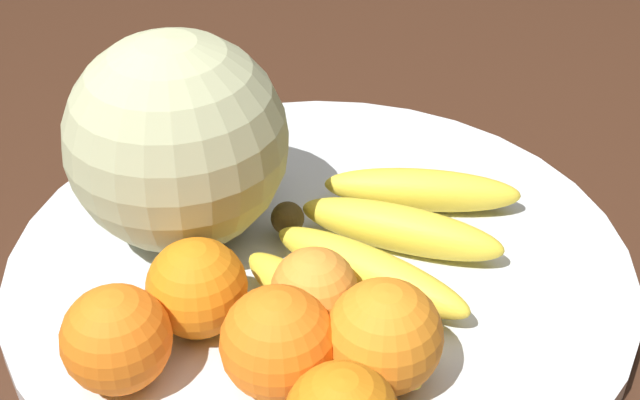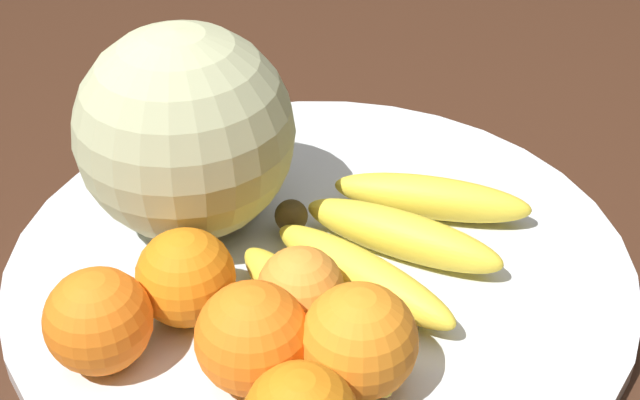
# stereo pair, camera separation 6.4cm
# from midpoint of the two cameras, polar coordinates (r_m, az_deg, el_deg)

# --- Properties ---
(kitchen_table) EXTENTS (1.55, 1.18, 0.73)m
(kitchen_table) POSITION_cam_midpoint_polar(r_m,az_deg,el_deg) (0.76, 0.82, -7.02)
(kitchen_table) COLOR #3D2316
(kitchen_table) RESTS_ON ground_plane
(fruit_bowl) EXTENTS (0.46, 0.46, 0.02)m
(fruit_bowl) POSITION_cam_midpoint_polar(r_m,az_deg,el_deg) (0.67, -2.72, -4.12)
(fruit_bowl) COLOR silver
(fruit_bowl) RESTS_ON kitchen_table
(melon) EXTENTS (0.16, 0.16, 0.16)m
(melon) POSITION_cam_midpoint_polar(r_m,az_deg,el_deg) (0.66, -11.91, 3.60)
(melon) COLOR #B2B789
(melon) RESTS_ON fruit_bowl
(banana_bunch) EXTENTS (0.18, 0.25, 0.04)m
(banana_bunch) POSITION_cam_midpoint_polar(r_m,az_deg,el_deg) (0.64, 0.98, -3.26)
(banana_bunch) COLOR #473819
(banana_bunch) RESTS_ON fruit_bowl
(orange_front_left) EXTENTS (0.07, 0.07, 0.07)m
(orange_front_left) POSITION_cam_midpoint_polar(r_m,az_deg,el_deg) (0.55, -6.18, -9.20)
(orange_front_left) COLOR orange
(orange_front_left) RESTS_ON fruit_bowl
(orange_front_right) EXTENTS (0.07, 0.07, 0.07)m
(orange_front_right) POSITION_cam_midpoint_polar(r_m,az_deg,el_deg) (0.60, -10.94, -5.67)
(orange_front_right) COLOR orange
(orange_front_right) RESTS_ON fruit_bowl
(orange_mid_center) EXTENTS (0.07, 0.07, 0.07)m
(orange_mid_center) POSITION_cam_midpoint_polar(r_m,az_deg,el_deg) (0.55, 0.79, -8.88)
(orange_mid_center) COLOR orange
(orange_mid_center) RESTS_ON fruit_bowl
(orange_back_left) EXTENTS (0.07, 0.07, 0.07)m
(orange_back_left) POSITION_cam_midpoint_polar(r_m,az_deg,el_deg) (0.57, -16.07, -8.69)
(orange_back_left) COLOR orange
(orange_back_left) RESTS_ON fruit_bowl
(orange_top_small) EXTENTS (0.06, 0.06, 0.06)m
(orange_top_small) POSITION_cam_midpoint_polar(r_m,az_deg,el_deg) (0.59, -3.39, -5.94)
(orange_top_small) COLOR orange
(orange_top_small) RESTS_ON fruit_bowl
(produce_tag) EXTENTS (0.09, 0.09, 0.00)m
(produce_tag) POSITION_cam_midpoint_polar(r_m,az_deg,el_deg) (0.61, -0.51, -8.11)
(produce_tag) COLOR white
(produce_tag) RESTS_ON fruit_bowl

